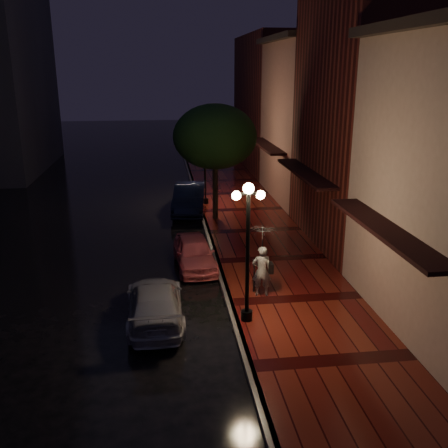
# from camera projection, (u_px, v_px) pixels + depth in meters

# --- Properties ---
(ground) EXTENTS (120.00, 120.00, 0.00)m
(ground) POSITION_uv_depth(u_px,v_px,m) (217.00, 264.00, 20.11)
(ground) COLOR black
(ground) RESTS_ON ground
(sidewalk) EXTENTS (4.50, 60.00, 0.15)m
(sidewalk) POSITION_uv_depth(u_px,v_px,m) (272.00, 260.00, 20.36)
(sidewalk) COLOR #450D0C
(sidewalk) RESTS_ON ground
(curb) EXTENTS (0.25, 60.00, 0.15)m
(curb) POSITION_uv_depth(u_px,v_px,m) (217.00, 263.00, 20.09)
(curb) COLOR #595451
(curb) RESTS_ON ground
(storefront_mid) EXTENTS (5.00, 8.00, 11.00)m
(storefront_mid) POSITION_uv_depth(u_px,v_px,m) (374.00, 119.00, 21.21)
(storefront_mid) COLOR #511914
(storefront_mid) RESTS_ON ground
(storefront_far) EXTENTS (5.00, 8.00, 9.00)m
(storefront_far) POSITION_uv_depth(u_px,v_px,m) (316.00, 123.00, 29.09)
(storefront_far) COLOR #8C5951
(storefront_far) RESTS_ON ground
(storefront_extra) EXTENTS (5.00, 12.00, 10.00)m
(storefront_extra) POSITION_uv_depth(u_px,v_px,m) (278.00, 103.00, 38.41)
(storefront_extra) COLOR #511914
(storefront_extra) RESTS_ON ground
(streetlamp_near) EXTENTS (0.96, 0.36, 4.31)m
(streetlamp_near) POSITION_uv_depth(u_px,v_px,m) (248.00, 245.00, 14.64)
(streetlamp_near) COLOR black
(streetlamp_near) RESTS_ON sidewalk
(streetlamp_far) EXTENTS (0.96, 0.36, 4.31)m
(streetlamp_far) POSITION_uv_depth(u_px,v_px,m) (205.00, 161.00, 27.90)
(streetlamp_far) COLOR black
(streetlamp_far) RESTS_ON sidewalk
(street_tree) EXTENTS (4.16, 4.16, 5.80)m
(street_tree) POSITION_uv_depth(u_px,v_px,m) (215.00, 139.00, 24.59)
(street_tree) COLOR black
(street_tree) RESTS_ON sidewalk
(pink_car) EXTENTS (1.73, 3.77, 1.25)m
(pink_car) POSITION_uv_depth(u_px,v_px,m) (195.00, 253.00, 19.63)
(pink_car) COLOR #CF555D
(pink_car) RESTS_ON ground
(navy_car) EXTENTS (2.24, 4.89, 1.55)m
(navy_car) POSITION_uv_depth(u_px,v_px,m) (190.00, 198.00, 27.25)
(navy_car) COLOR black
(navy_car) RESTS_ON ground
(silver_car) EXTENTS (1.82, 4.26, 1.23)m
(silver_car) POSITION_uv_depth(u_px,v_px,m) (155.00, 303.00, 15.43)
(silver_car) COLOR #98989F
(silver_car) RESTS_ON ground
(woman_with_umbrella) EXTENTS (1.03, 1.05, 2.47)m
(woman_with_umbrella) POSITION_uv_depth(u_px,v_px,m) (262.00, 250.00, 16.58)
(woman_with_umbrella) COLOR white
(woman_with_umbrella) RESTS_ON sidewalk
(parking_meter) EXTENTS (0.13, 0.11, 1.20)m
(parking_meter) POSITION_uv_depth(u_px,v_px,m) (254.00, 272.00, 17.08)
(parking_meter) COLOR black
(parking_meter) RESTS_ON sidewalk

